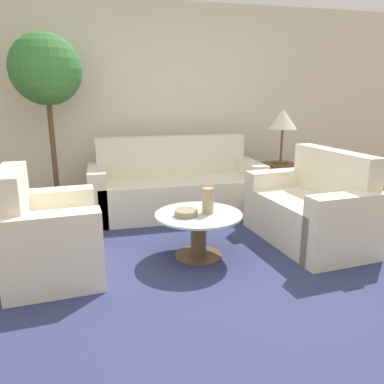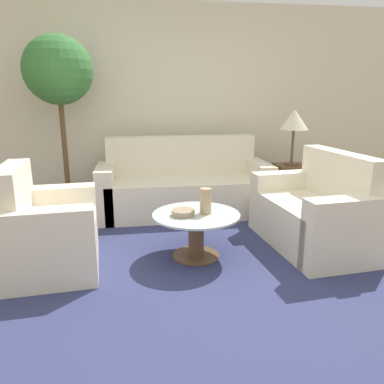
{
  "view_description": "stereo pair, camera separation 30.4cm",
  "coord_description": "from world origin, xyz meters",
  "px_view_note": "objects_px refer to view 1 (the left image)",
  "views": [
    {
      "loc": [
        -0.71,
        -2.5,
        1.45
      ],
      "look_at": [
        0.1,
        0.83,
        0.55
      ],
      "focal_mm": 35.0,
      "sensor_mm": 36.0,
      "label": 1
    },
    {
      "loc": [
        -0.41,
        -2.56,
        1.45
      ],
      "look_at": [
        0.1,
        0.83,
        0.55
      ],
      "focal_mm": 35.0,
      "sensor_mm": 36.0,
      "label": 2
    }
  ],
  "objects_px": {
    "coffee_table": "(199,229)",
    "potted_plant": "(47,84)",
    "armchair": "(46,239)",
    "loveseat": "(313,212)",
    "sofa_main": "(176,189)",
    "bowl": "(186,213)",
    "vase": "(208,201)",
    "table_lamp": "(283,120)"
  },
  "relations": [
    {
      "from": "coffee_table",
      "to": "potted_plant",
      "type": "relative_size",
      "value": 0.37
    },
    {
      "from": "armchair",
      "to": "loveseat",
      "type": "distance_m",
      "value": 2.5
    },
    {
      "from": "sofa_main",
      "to": "bowl",
      "type": "relative_size",
      "value": 10.23
    },
    {
      "from": "loveseat",
      "to": "bowl",
      "type": "relative_size",
      "value": 6.62
    },
    {
      "from": "loveseat",
      "to": "vase",
      "type": "bearing_deg",
      "value": -90.16
    },
    {
      "from": "armchair",
      "to": "vase",
      "type": "xyz_separation_m",
      "value": [
        1.38,
        0.04,
        0.22
      ]
    },
    {
      "from": "armchair",
      "to": "bowl",
      "type": "bearing_deg",
      "value": -94.42
    },
    {
      "from": "bowl",
      "to": "table_lamp",
      "type": "bearing_deg",
      "value": 39.97
    },
    {
      "from": "sofa_main",
      "to": "loveseat",
      "type": "bearing_deg",
      "value": -47.53
    },
    {
      "from": "loveseat",
      "to": "table_lamp",
      "type": "xyz_separation_m",
      "value": [
        0.21,
        1.16,
        0.82
      ]
    },
    {
      "from": "coffee_table",
      "to": "table_lamp",
      "type": "distance_m",
      "value": 2.08
    },
    {
      "from": "potted_plant",
      "to": "table_lamp",
      "type": "bearing_deg",
      "value": -5.16
    },
    {
      "from": "sofa_main",
      "to": "loveseat",
      "type": "height_order",
      "value": "sofa_main"
    },
    {
      "from": "bowl",
      "to": "armchair",
      "type": "bearing_deg",
      "value": -179.36
    },
    {
      "from": "table_lamp",
      "to": "vase",
      "type": "relative_size",
      "value": 2.96
    },
    {
      "from": "sofa_main",
      "to": "loveseat",
      "type": "xyz_separation_m",
      "value": [
        1.15,
        -1.25,
        -0.0
      ]
    },
    {
      "from": "table_lamp",
      "to": "potted_plant",
      "type": "relative_size",
      "value": 0.32
    },
    {
      "from": "vase",
      "to": "bowl",
      "type": "relative_size",
      "value": 1.13
    },
    {
      "from": "potted_plant",
      "to": "loveseat",
      "type": "bearing_deg",
      "value": -28.75
    },
    {
      "from": "loveseat",
      "to": "table_lamp",
      "type": "distance_m",
      "value": 1.43
    },
    {
      "from": "sofa_main",
      "to": "coffee_table",
      "type": "distance_m",
      "value": 1.36
    },
    {
      "from": "bowl",
      "to": "vase",
      "type": "bearing_deg",
      "value": 8.07
    },
    {
      "from": "loveseat",
      "to": "vase",
      "type": "height_order",
      "value": "loveseat"
    },
    {
      "from": "table_lamp",
      "to": "vase",
      "type": "distance_m",
      "value": 1.93
    },
    {
      "from": "sofa_main",
      "to": "bowl",
      "type": "distance_m",
      "value": 1.4
    },
    {
      "from": "loveseat",
      "to": "vase",
      "type": "distance_m",
      "value": 1.15
    },
    {
      "from": "coffee_table",
      "to": "bowl",
      "type": "bearing_deg",
      "value": -165.99
    },
    {
      "from": "coffee_table",
      "to": "table_lamp",
      "type": "xyz_separation_m",
      "value": [
        1.42,
        1.26,
        0.86
      ]
    },
    {
      "from": "table_lamp",
      "to": "vase",
      "type": "xyz_separation_m",
      "value": [
        -1.33,
        -1.26,
        -0.6
      ]
    },
    {
      "from": "coffee_table",
      "to": "vase",
      "type": "xyz_separation_m",
      "value": [
        0.08,
        -0.0,
        0.26
      ]
    },
    {
      "from": "sofa_main",
      "to": "armchair",
      "type": "bearing_deg",
      "value": -133.98
    },
    {
      "from": "coffee_table",
      "to": "potted_plant",
      "type": "distance_m",
      "value": 2.4
    },
    {
      "from": "sofa_main",
      "to": "armchair",
      "type": "height_order",
      "value": "sofa_main"
    },
    {
      "from": "coffee_table",
      "to": "table_lamp",
      "type": "height_order",
      "value": "table_lamp"
    },
    {
      "from": "coffee_table",
      "to": "armchair",
      "type": "bearing_deg",
      "value": -178.08
    },
    {
      "from": "armchair",
      "to": "bowl",
      "type": "relative_size",
      "value": 4.87
    },
    {
      "from": "loveseat",
      "to": "potted_plant",
      "type": "bearing_deg",
      "value": -124.17
    },
    {
      "from": "sofa_main",
      "to": "vase",
      "type": "relative_size",
      "value": 9.03
    },
    {
      "from": "coffee_table",
      "to": "vase",
      "type": "height_order",
      "value": "vase"
    },
    {
      "from": "sofa_main",
      "to": "table_lamp",
      "type": "bearing_deg",
      "value": -4.16
    },
    {
      "from": "table_lamp",
      "to": "bowl",
      "type": "height_order",
      "value": "table_lamp"
    },
    {
      "from": "sofa_main",
      "to": "table_lamp",
      "type": "height_order",
      "value": "table_lamp"
    }
  ]
}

